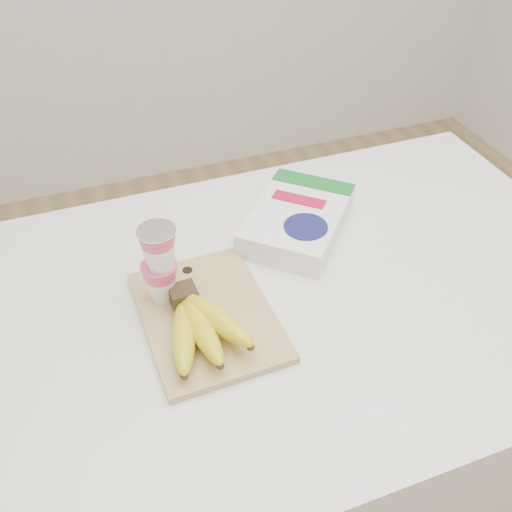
{
  "coord_description": "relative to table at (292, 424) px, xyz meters",
  "views": [
    {
      "loc": [
        -0.36,
        -0.72,
        1.74
      ],
      "look_at": [
        -0.07,
        0.07,
        1.0
      ],
      "focal_mm": 40.0,
      "sensor_mm": 36.0,
      "label": 1
    }
  ],
  "objects": [
    {
      "name": "cutting_board",
      "position": [
        -0.2,
        -0.02,
        0.49
      ],
      "size": [
        0.24,
        0.32,
        0.02
      ],
      "primitive_type": "cube",
      "rotation": [
        0.0,
        0.0,
        0.03
      ],
      "color": "tan",
      "rests_on": "table"
    },
    {
      "name": "cereal_box",
      "position": [
        0.06,
        0.17,
        0.51
      ],
      "size": [
        0.32,
        0.32,
        0.06
      ],
      "rotation": [
        0.0,
        0.0,
        -0.73
      ],
      "color": "white",
      "rests_on": "table"
    },
    {
      "name": "bananas",
      "position": [
        -0.23,
        -0.07,
        0.52
      ],
      "size": [
        0.16,
        0.21,
        0.07
      ],
      "color": "#382816",
      "rests_on": "cutting_board"
    },
    {
      "name": "yogurt_stack",
      "position": [
        -0.26,
        0.05,
        0.58
      ],
      "size": [
        0.07,
        0.07,
        0.16
      ],
      "color": "white",
      "rests_on": "cutting_board"
    },
    {
      "name": "table",
      "position": [
        0.0,
        0.0,
        0.0
      ],
      "size": [
        1.28,
        0.85,
        0.96
      ],
      "primitive_type": "cube",
      "color": "silver",
      "rests_on": "ground"
    },
    {
      "name": "room",
      "position": [
        0.0,
        0.0,
        0.87
      ],
      "size": [
        4.0,
        4.0,
        4.0
      ],
      "color": "tan",
      "rests_on": "ground"
    }
  ]
}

